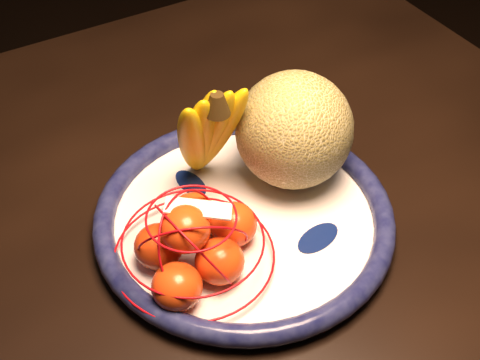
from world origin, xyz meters
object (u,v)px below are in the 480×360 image
fruit_bowl (244,218)px  cantaloupe (294,130)px  mandarin_bag (194,243)px  dining_table (96,256)px  banana_bunch (205,130)px

fruit_bowl → cantaloupe: cantaloupe is taller
fruit_bowl → mandarin_bag: mandarin_bag is taller
mandarin_bag → dining_table: bearing=121.2°
fruit_bowl → banana_bunch: (-0.01, 0.08, 0.09)m
cantaloupe → banana_bunch: banana_bunch is taller
dining_table → banana_bunch: size_ratio=8.18×
dining_table → mandarin_bag: 0.20m
fruit_bowl → cantaloupe: bearing=23.3°
fruit_bowl → banana_bunch: bearing=97.6°
cantaloupe → mandarin_bag: cantaloupe is taller
fruit_bowl → cantaloupe: (0.09, 0.04, 0.07)m
banana_bunch → cantaloupe: bearing=-21.4°
dining_table → fruit_bowl: size_ratio=3.89×
cantaloupe → mandarin_bag: (-0.17, -0.07, -0.04)m
dining_table → banana_bunch: (0.15, -0.03, 0.18)m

